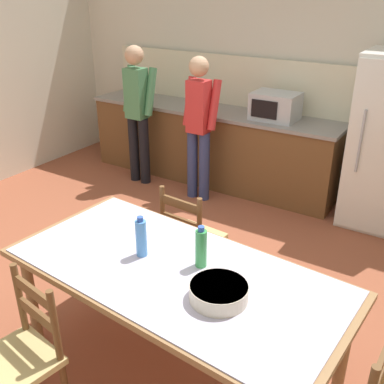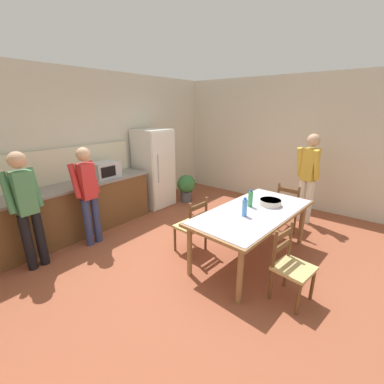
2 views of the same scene
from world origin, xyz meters
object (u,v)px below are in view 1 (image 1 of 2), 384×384
object	(u,v)px
bottle_off_centre	(201,248)
person_at_counter	(199,122)
chair_side_far_left	(191,239)
person_at_sink	(138,109)
bottle_near_centre	(141,238)
dining_table	(175,279)
serving_bowl	(219,291)
microwave	(275,106)
chair_side_near_left	(22,357)

from	to	relation	value
bottle_off_centre	person_at_counter	distance (m)	2.58
chair_side_far_left	person_at_sink	world-z (taller)	person_at_sink
bottle_off_centre	chair_side_far_left	bearing A→B (deg)	126.52
bottle_near_centre	person_at_sink	bearing A→B (deg)	129.07
dining_table	serving_bowl	bearing A→B (deg)	-15.82
microwave	bottle_off_centre	xyz separation A→B (m)	(0.68, -2.71, -0.18)
dining_table	chair_side_far_left	size ratio (longest dim) A/B	2.37
bottle_near_centre	bottle_off_centre	xyz separation A→B (m)	(0.37, 0.10, 0.00)
chair_side_far_left	bottle_near_centre	bearing A→B (deg)	104.89
dining_table	serving_bowl	distance (m)	0.39
chair_side_near_left	person_at_counter	distance (m)	3.18
chair_side_far_left	person_at_sink	size ratio (longest dim) A/B	0.54
dining_table	bottle_off_centre	size ratio (longest dim) A/B	7.99
bottle_near_centre	chair_side_near_left	distance (m)	0.94
dining_table	chair_side_near_left	bearing A→B (deg)	-124.81
person_at_counter	bottle_near_centre	bearing A→B (deg)	-156.65
person_at_sink	person_at_counter	size ratio (longest dim) A/B	1.03
chair_side_near_left	person_at_counter	world-z (taller)	person_at_counter
bottle_near_centre	serving_bowl	xyz separation A→B (m)	(0.62, -0.12, -0.07)
person_at_sink	dining_table	bearing A→B (deg)	-137.48
bottle_off_centre	serving_bowl	bearing A→B (deg)	-41.63
dining_table	person_at_counter	bearing A→B (deg)	118.41
chair_side_far_left	chair_side_near_left	xyz separation A→B (m)	(-0.11, -1.58, 0.00)
dining_table	chair_side_far_left	bearing A→B (deg)	116.48
person_at_sink	bottle_off_centre	bearing A→B (deg)	-134.53
bottle_off_centre	person_at_counter	bearing A→B (deg)	121.86
microwave	bottle_near_centre	world-z (taller)	microwave
microwave	chair_side_near_left	world-z (taller)	microwave
dining_table	chair_side_near_left	size ratio (longest dim) A/B	2.37
dining_table	person_at_sink	xyz separation A→B (m)	(-2.13, 2.33, 0.24)
bottle_off_centre	chair_side_far_left	xyz separation A→B (m)	(-0.52, 0.71, -0.47)
person_at_counter	microwave	bearing A→B (deg)	-52.55
dining_table	person_at_counter	xyz separation A→B (m)	(-1.25, 2.31, 0.21)
serving_bowl	person_at_counter	distance (m)	2.90
bottle_near_centre	person_at_counter	xyz separation A→B (m)	(-0.99, 2.29, 0.01)
person_at_sink	bottle_near_centre	bearing A→B (deg)	-140.93
bottle_off_centre	person_at_sink	bearing A→B (deg)	135.47
serving_bowl	dining_table	bearing A→B (deg)	164.18
bottle_near_centre	chair_side_near_left	world-z (taller)	bottle_near_centre
microwave	person_at_counter	bearing A→B (deg)	-142.55
chair_side_far_left	microwave	bearing A→B (deg)	-81.07
microwave	bottle_near_centre	size ratio (longest dim) A/B	1.85
dining_table	chair_side_near_left	xyz separation A→B (m)	(-0.52, -0.75, -0.27)
serving_bowl	person_at_sink	xyz separation A→B (m)	(-2.49, 2.43, 0.11)
chair_side_far_left	person_at_counter	xyz separation A→B (m)	(-0.84, 1.48, 0.48)
microwave	bottle_near_centre	xyz separation A→B (m)	(0.31, -2.81, -0.18)
bottle_near_centre	person_at_counter	size ratio (longest dim) A/B	0.16
dining_table	bottle_near_centre	xyz separation A→B (m)	(-0.26, 0.02, 0.20)
bottle_off_centre	chair_side_near_left	world-z (taller)	bottle_off_centre
bottle_near_centre	chair_side_near_left	size ratio (longest dim) A/B	0.30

